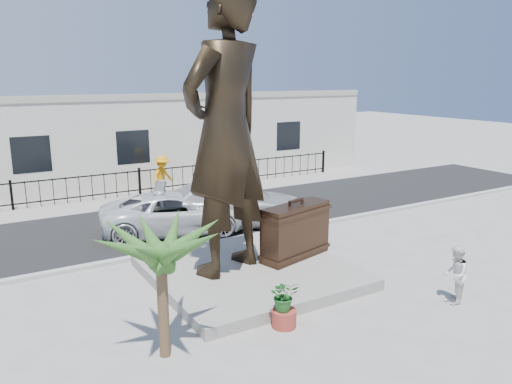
% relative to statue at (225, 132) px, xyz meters
% --- Properties ---
extents(ground, '(100.00, 100.00, 0.00)m').
position_rel_statue_xyz_m(ground, '(1.12, -1.68, -4.10)').
color(ground, '#9E9991').
rests_on(ground, ground).
extents(street, '(40.00, 7.00, 0.01)m').
position_rel_statue_xyz_m(street, '(1.12, 6.32, -4.10)').
color(street, black).
rests_on(street, ground).
extents(curb, '(40.00, 0.25, 0.12)m').
position_rel_statue_xyz_m(curb, '(1.12, 2.82, -4.04)').
color(curb, '#A5A399').
rests_on(curb, ground).
extents(far_sidewalk, '(40.00, 2.50, 0.02)m').
position_rel_statue_xyz_m(far_sidewalk, '(1.12, 10.32, -4.09)').
color(far_sidewalk, '#9E9991').
rests_on(far_sidewalk, ground).
extents(plinth, '(5.20, 5.20, 0.30)m').
position_rel_statue_xyz_m(plinth, '(0.62, -0.18, -3.95)').
color(plinth, gray).
rests_on(plinth, ground).
extents(fence, '(22.00, 0.10, 1.20)m').
position_rel_statue_xyz_m(fence, '(1.12, 11.12, -3.50)').
color(fence, black).
rests_on(fence, ground).
extents(building, '(28.00, 7.00, 4.40)m').
position_rel_statue_xyz_m(building, '(1.12, 15.32, -1.90)').
color(building, silver).
rests_on(building, ground).
extents(statue, '(3.24, 2.68, 7.61)m').
position_rel_statue_xyz_m(statue, '(0.00, 0.00, 0.00)').
color(statue, black).
rests_on(statue, plinth).
extents(suitcase, '(2.38, 1.26, 1.60)m').
position_rel_statue_xyz_m(suitcase, '(2.17, -0.18, -3.01)').
color(suitcase, '#352216').
rests_on(suitcase, plinth).
extents(tourist, '(0.91, 0.86, 1.48)m').
position_rel_statue_xyz_m(tourist, '(4.18, -4.18, -3.37)').
color(tourist, white).
rests_on(tourist, ground).
extents(car_white, '(5.69, 3.65, 1.46)m').
position_rel_statue_xyz_m(car_white, '(0.38, 4.73, -3.36)').
color(car_white, silver).
rests_on(car_white, street).
extents(car_silver, '(6.24, 4.45, 1.68)m').
position_rel_statue_xyz_m(car_silver, '(2.62, 4.54, -3.26)').
color(car_silver, '#ABAEB0').
rests_on(car_silver, street).
extents(worker, '(1.43, 1.25, 1.91)m').
position_rel_statue_xyz_m(worker, '(1.94, 10.20, -3.13)').
color(worker, orange).
rests_on(worker, far_sidewalk).
extents(palm_tree, '(1.80, 1.80, 3.20)m').
position_rel_statue_xyz_m(palm_tree, '(-2.88, -2.81, -4.10)').
color(palm_tree, '#2D571F').
rests_on(palm_tree, ground).
extents(planter, '(0.56, 0.56, 0.40)m').
position_rel_statue_xyz_m(planter, '(-0.15, -3.05, -3.90)').
color(planter, '#993328').
rests_on(planter, ground).
extents(shrub, '(0.82, 0.78, 0.72)m').
position_rel_statue_xyz_m(shrub, '(-0.15, -3.05, -3.34)').
color(shrub, '#1E5C1F').
rests_on(shrub, planter).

